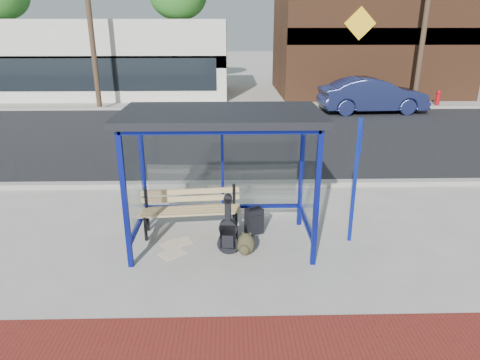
{
  "coord_description": "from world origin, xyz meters",
  "views": [
    {
      "loc": [
        0.14,
        -6.92,
        3.74
      ],
      "look_at": [
        0.32,
        0.2,
        1.15
      ],
      "focal_mm": 32.0,
      "sensor_mm": 36.0,
      "label": 1
    }
  ],
  "objects_px": {
    "backpack": "(245,245)",
    "fire_hydrant": "(438,97)",
    "bench": "(191,208)",
    "suitcase": "(254,221)",
    "guitar_bag": "(228,233)",
    "parked_car": "(373,95)"
  },
  "relations": [
    {
      "from": "bench",
      "to": "parked_car",
      "type": "bearing_deg",
      "value": 53.45
    },
    {
      "from": "suitcase",
      "to": "guitar_bag",
      "type": "bearing_deg",
      "value": -148.61
    },
    {
      "from": "bench",
      "to": "fire_hydrant",
      "type": "bearing_deg",
      "value": 45.6
    },
    {
      "from": "parked_car",
      "to": "guitar_bag",
      "type": "bearing_deg",
      "value": 149.55
    },
    {
      "from": "suitcase",
      "to": "backpack",
      "type": "height_order",
      "value": "suitcase"
    },
    {
      "from": "bench",
      "to": "suitcase",
      "type": "height_order",
      "value": "bench"
    },
    {
      "from": "guitar_bag",
      "to": "parked_car",
      "type": "relative_size",
      "value": 0.22
    },
    {
      "from": "bench",
      "to": "fire_hydrant",
      "type": "xyz_separation_m",
      "value": [
        10.95,
        13.36,
        -0.09
      ]
    },
    {
      "from": "suitcase",
      "to": "backpack",
      "type": "xyz_separation_m",
      "value": [
        -0.19,
        -0.78,
        -0.08
      ]
    },
    {
      "from": "backpack",
      "to": "suitcase",
      "type": "bearing_deg",
      "value": 90.06
    },
    {
      "from": "bench",
      "to": "parked_car",
      "type": "xyz_separation_m",
      "value": [
        7.16,
        11.68,
        0.27
      ]
    },
    {
      "from": "guitar_bag",
      "to": "parked_car",
      "type": "height_order",
      "value": "parked_car"
    },
    {
      "from": "backpack",
      "to": "fire_hydrant",
      "type": "distance_m",
      "value": 17.38
    },
    {
      "from": "parked_car",
      "to": "fire_hydrant",
      "type": "distance_m",
      "value": 4.17
    },
    {
      "from": "backpack",
      "to": "fire_hydrant",
      "type": "height_order",
      "value": "fire_hydrant"
    },
    {
      "from": "guitar_bag",
      "to": "backpack",
      "type": "bearing_deg",
      "value": -2.9
    },
    {
      "from": "backpack",
      "to": "fire_hydrant",
      "type": "xyz_separation_m",
      "value": [
        9.95,
        14.25,
        0.23
      ]
    },
    {
      "from": "guitar_bag",
      "to": "fire_hydrant",
      "type": "bearing_deg",
      "value": 61.92
    },
    {
      "from": "fire_hydrant",
      "to": "guitar_bag",
      "type": "bearing_deg",
      "value": -125.82
    },
    {
      "from": "guitar_bag",
      "to": "suitcase",
      "type": "relative_size",
      "value": 1.87
    },
    {
      "from": "parked_car",
      "to": "fire_hydrant",
      "type": "bearing_deg",
      "value": -69.32
    },
    {
      "from": "guitar_bag",
      "to": "parked_car",
      "type": "xyz_separation_m",
      "value": [
        6.45,
        12.51,
        0.4
      ]
    }
  ]
}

